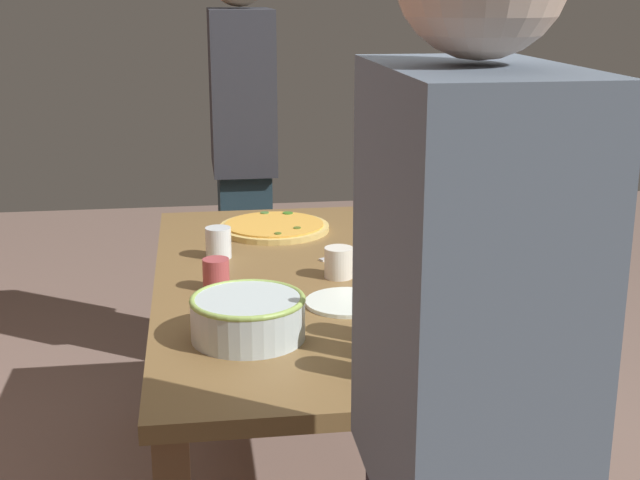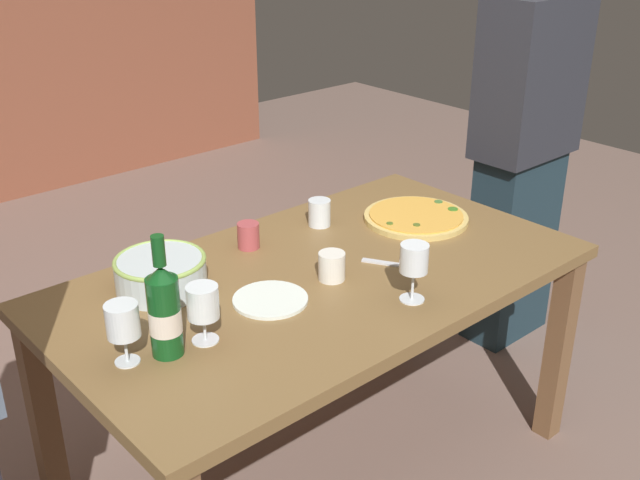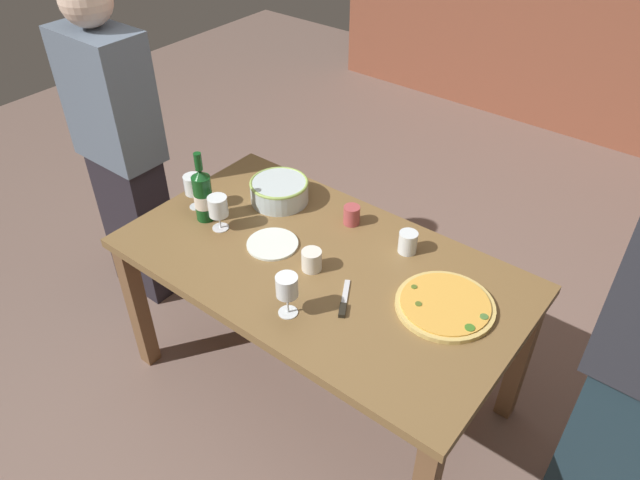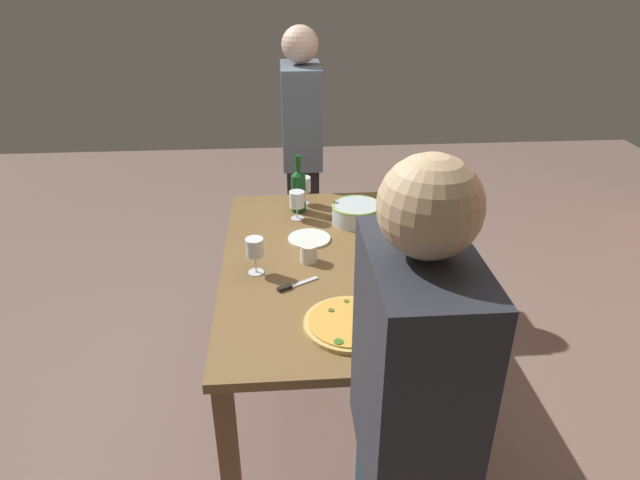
% 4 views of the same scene
% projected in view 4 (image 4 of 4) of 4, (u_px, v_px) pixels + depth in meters
% --- Properties ---
extents(ground_plane, '(8.00, 8.00, 0.00)m').
position_uv_depth(ground_plane, '(320.00, 385.00, 2.91)').
color(ground_plane, '#775F55').
extents(dining_table, '(1.60, 0.90, 0.75)m').
position_uv_depth(dining_table, '(320.00, 278.00, 2.60)').
color(dining_table, brown).
rests_on(dining_table, ground).
extents(pizza, '(0.36, 0.36, 0.03)m').
position_uv_depth(pizza, '(350.00, 323.00, 2.11)').
color(pizza, tan).
rests_on(pizza, dining_table).
extents(serving_bowl, '(0.26, 0.26, 0.10)m').
position_uv_depth(serving_bowl, '(356.00, 212.00, 2.91)').
color(serving_bowl, silver).
rests_on(serving_bowl, dining_table).
extents(wine_bottle, '(0.08, 0.08, 0.32)m').
position_uv_depth(wine_bottle, '(298.00, 190.00, 3.00)').
color(wine_bottle, '#11481A').
rests_on(wine_bottle, dining_table).
extents(wine_glass_near_pizza, '(0.08, 0.08, 0.16)m').
position_uv_depth(wine_glass_near_pizza, '(297.00, 201.00, 2.92)').
color(wine_glass_near_pizza, white).
rests_on(wine_glass_near_pizza, dining_table).
extents(wine_glass_by_bottle, '(0.08, 0.08, 0.17)m').
position_uv_depth(wine_glass_by_bottle, '(255.00, 249.00, 2.41)').
color(wine_glass_by_bottle, white).
rests_on(wine_glass_by_bottle, dining_table).
extents(wine_glass_far_left, '(0.08, 0.08, 0.16)m').
position_uv_depth(wine_glass_far_left, '(303.00, 186.00, 3.09)').
color(wine_glass_far_left, white).
rests_on(wine_glass_far_left, dining_table).
extents(cup_amber, '(0.08, 0.08, 0.09)m').
position_uv_depth(cup_amber, '(387.00, 276.00, 2.35)').
color(cup_amber, white).
rests_on(cup_amber, dining_table).
extents(cup_ceramic, '(0.07, 0.07, 0.08)m').
position_uv_depth(cup_ceramic, '(379.00, 245.00, 2.61)').
color(cup_ceramic, '#AD464A').
rests_on(cup_ceramic, dining_table).
extents(cup_spare, '(0.08, 0.08, 0.08)m').
position_uv_depth(cup_spare, '(309.00, 253.00, 2.54)').
color(cup_spare, silver).
rests_on(cup_spare, dining_table).
extents(side_plate, '(0.21, 0.21, 0.01)m').
position_uv_depth(side_plate, '(309.00, 239.00, 2.75)').
color(side_plate, white).
rests_on(side_plate, dining_table).
extents(pizza_knife, '(0.12, 0.18, 0.02)m').
position_uv_depth(pizza_knife, '(292.00, 286.00, 2.36)').
color(pizza_knife, silver).
rests_on(pizza_knife, dining_table).
extents(person_host, '(0.43, 0.24, 1.67)m').
position_uv_depth(person_host, '(405.00, 453.00, 1.46)').
color(person_host, '#1D313C').
rests_on(person_host, ground).
extents(person_guest_left, '(0.41, 0.24, 1.65)m').
position_uv_depth(person_guest_left, '(302.00, 158.00, 3.57)').
color(person_guest_left, '#252128').
rests_on(person_guest_left, ground).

